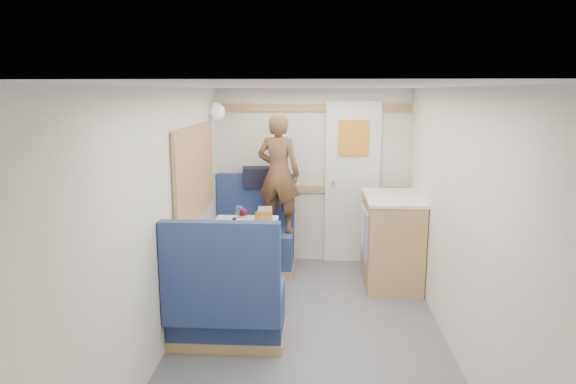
# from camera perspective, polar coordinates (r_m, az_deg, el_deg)

# --- Properties ---
(floor) EXTENTS (4.50, 4.50, 0.00)m
(floor) POSITION_cam_1_polar(r_m,az_deg,el_deg) (4.11, 2.33, -17.49)
(floor) COLOR #515156
(floor) RESTS_ON ground
(ceiling) EXTENTS (4.50, 4.50, 0.00)m
(ceiling) POSITION_cam_1_polar(r_m,az_deg,el_deg) (3.60, 2.58, 11.65)
(ceiling) COLOR silver
(ceiling) RESTS_ON wall_back
(wall_back) EXTENTS (2.20, 0.02, 2.00)m
(wall_back) POSITION_cam_1_polar(r_m,az_deg,el_deg) (5.93, 2.80, 1.77)
(wall_back) COLOR silver
(wall_back) RESTS_ON floor
(wall_left) EXTENTS (0.02, 4.50, 2.00)m
(wall_left) POSITION_cam_1_polar(r_m,az_deg,el_deg) (3.91, -13.94, -3.53)
(wall_left) COLOR silver
(wall_left) RESTS_ON floor
(wall_right) EXTENTS (0.02, 4.50, 2.00)m
(wall_right) POSITION_cam_1_polar(r_m,az_deg,el_deg) (3.88, 18.97, -3.93)
(wall_right) COLOR silver
(wall_right) RESTS_ON floor
(oak_trim_low) EXTENTS (2.15, 0.02, 0.08)m
(oak_trim_low) POSITION_cam_1_polar(r_m,az_deg,el_deg) (5.94, 2.79, 0.31)
(oak_trim_low) COLOR #9E7047
(oak_trim_low) RESTS_ON wall_back
(oak_trim_high) EXTENTS (2.15, 0.02, 0.08)m
(oak_trim_high) POSITION_cam_1_polar(r_m,az_deg,el_deg) (5.84, 2.87, 9.31)
(oak_trim_high) COLOR #9E7047
(oak_trim_high) RESTS_ON wall_back
(side_window) EXTENTS (0.04, 1.30, 0.72)m
(side_window) POSITION_cam_1_polar(r_m,az_deg,el_deg) (4.79, -10.35, 2.37)
(side_window) COLOR #9AA088
(side_window) RESTS_ON wall_left
(rear_door) EXTENTS (0.62, 0.12, 1.86)m
(rear_door) POSITION_cam_1_polar(r_m,az_deg,el_deg) (5.92, 7.15, 1.40)
(rear_door) COLOR white
(rear_door) RESTS_ON wall_back
(dinette_table) EXTENTS (0.62, 0.92, 0.72)m
(dinette_table) POSITION_cam_1_polar(r_m,az_deg,el_deg) (4.86, -5.12, -5.64)
(dinette_table) COLOR white
(dinette_table) RESTS_ON floor
(bench_far) EXTENTS (0.90, 0.59, 1.05)m
(bench_far) POSITION_cam_1_polar(r_m,az_deg,el_deg) (5.76, -3.82, -5.69)
(bench_far) COLOR #18294E
(bench_far) RESTS_ON floor
(bench_near) EXTENTS (0.90, 0.59, 1.05)m
(bench_near) POSITION_cam_1_polar(r_m,az_deg,el_deg) (4.15, -6.83, -12.60)
(bench_near) COLOR #18294E
(bench_near) RESTS_ON floor
(ledge) EXTENTS (0.90, 0.14, 0.04)m
(ledge) POSITION_cam_1_polar(r_m,az_deg,el_deg) (5.87, -3.58, 0.46)
(ledge) COLOR #9E7047
(ledge) RESTS_ON bench_far
(dome_light) EXTENTS (0.20, 0.20, 0.20)m
(dome_light) POSITION_cam_1_polar(r_m,az_deg,el_deg) (5.57, -8.06, 8.81)
(dome_light) COLOR white
(dome_light) RESTS_ON wall_left
(galley_counter) EXTENTS (0.57, 0.92, 0.92)m
(galley_counter) POSITION_cam_1_polar(r_m,az_deg,el_deg) (5.42, 11.38, -5.14)
(galley_counter) COLOR #9E7047
(galley_counter) RESTS_ON floor
(person) EXTENTS (0.53, 0.42, 1.29)m
(person) POSITION_cam_1_polar(r_m,az_deg,el_deg) (5.53, -1.05, 2.09)
(person) COLOR brown
(person) RESTS_ON bench_far
(duffel_bag) EXTENTS (0.49, 0.29, 0.22)m
(duffel_bag) POSITION_cam_1_polar(r_m,az_deg,el_deg) (5.84, -2.75, 1.71)
(duffel_bag) COLOR black
(duffel_bag) RESTS_ON ledge
(tray) EXTENTS (0.32, 0.38, 0.02)m
(tray) POSITION_cam_1_polar(r_m,az_deg,el_deg) (4.58, -4.26, -4.55)
(tray) COLOR white
(tray) RESTS_ON dinette_table
(orange_fruit) EXTENTS (0.08, 0.08, 0.08)m
(orange_fruit) POSITION_cam_1_polar(r_m,az_deg,el_deg) (4.59, -2.74, -3.90)
(orange_fruit) COLOR #E35C0A
(orange_fruit) RESTS_ON tray
(cheese_block) EXTENTS (0.13, 0.10, 0.04)m
(cheese_block) POSITION_cam_1_polar(r_m,az_deg,el_deg) (4.56, -5.57, -4.27)
(cheese_block) COLOR #EAD987
(cheese_block) RESTS_ON tray
(wine_glass) EXTENTS (0.08, 0.08, 0.17)m
(wine_glass) POSITION_cam_1_polar(r_m,az_deg,el_deg) (4.83, -4.97, -2.35)
(wine_glass) COLOR white
(wine_glass) RESTS_ON dinette_table
(tumbler_left) EXTENTS (0.07, 0.07, 0.11)m
(tumbler_left) POSITION_cam_1_polar(r_m,az_deg,el_deg) (4.48, -8.05, -4.37)
(tumbler_left) COLOR white
(tumbler_left) RESTS_ON dinette_table
(tumbler_mid) EXTENTS (0.07, 0.07, 0.11)m
(tumbler_mid) POSITION_cam_1_polar(r_m,az_deg,el_deg) (5.18, -5.45, -2.20)
(tumbler_mid) COLOR silver
(tumbler_mid) RESTS_ON dinette_table
(tumbler_right) EXTENTS (0.08, 0.08, 0.12)m
(tumbler_right) POSITION_cam_1_polar(r_m,az_deg,el_deg) (4.85, -4.96, -3.05)
(tumbler_right) COLOR silver
(tumbler_right) RESTS_ON dinette_table
(beer_glass) EXTENTS (0.06, 0.06, 0.10)m
(beer_glass) POSITION_cam_1_polar(r_m,az_deg,el_deg) (4.97, -3.31, -2.80)
(beer_glass) COLOR #8F5514
(beer_glass) RESTS_ON dinette_table
(pepper_grinder) EXTENTS (0.04, 0.04, 0.10)m
(pepper_grinder) POSITION_cam_1_polar(r_m,az_deg,el_deg) (4.77, -5.98, -3.46)
(pepper_grinder) COLOR black
(pepper_grinder) RESTS_ON dinette_table
(salt_grinder) EXTENTS (0.04, 0.04, 0.09)m
(salt_grinder) POSITION_cam_1_polar(r_m,az_deg,el_deg) (4.75, -5.28, -3.54)
(salt_grinder) COLOR white
(salt_grinder) RESTS_ON dinette_table
(bread_loaf) EXTENTS (0.16, 0.26, 0.11)m
(bread_loaf) POSITION_cam_1_polar(r_m,az_deg,el_deg) (5.08, -2.56, -2.47)
(bread_loaf) COLOR brown
(bread_loaf) RESTS_ON dinette_table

